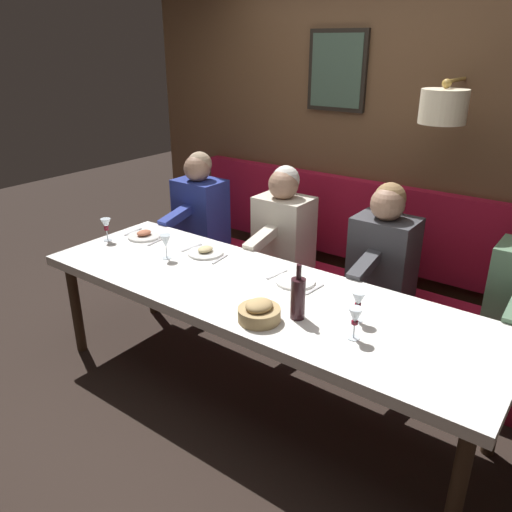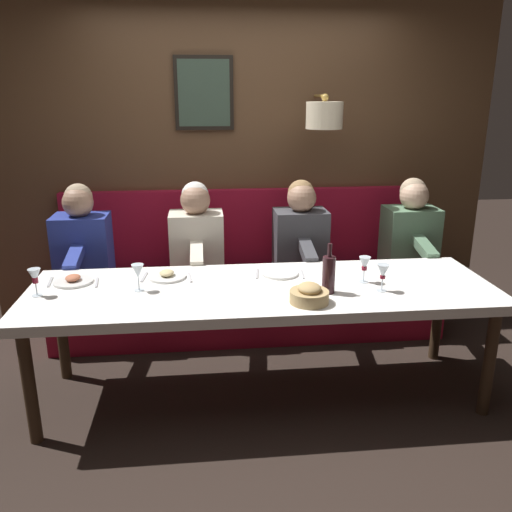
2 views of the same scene
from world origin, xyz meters
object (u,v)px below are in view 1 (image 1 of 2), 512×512
(diner_far, at_px, (200,203))
(wine_glass_0, at_px, (358,301))
(wine_glass_3, at_px, (106,225))
(diner_near, at_px, (384,246))
(wine_glass_1, at_px, (166,242))
(dining_table, at_px, (256,298))
(wine_bottle, at_px, (298,298))
(wine_glass_2, at_px, (355,317))
(bread_bowl, at_px, (259,312))
(diner_middle, at_px, (283,223))

(diner_far, relative_size, wine_glass_0, 4.82)
(wine_glass_3, bearing_deg, diner_near, -62.37)
(wine_glass_0, relative_size, wine_glass_1, 1.00)
(dining_table, bearing_deg, wine_glass_3, 90.61)
(wine_bottle, bearing_deg, dining_table, 69.59)
(diner_far, relative_size, wine_glass_1, 4.82)
(diner_far, relative_size, wine_bottle, 2.64)
(wine_glass_0, distance_m, wine_glass_2, 0.17)
(wine_bottle, bearing_deg, wine_glass_3, 85.79)
(wine_bottle, bearing_deg, wine_glass_2, -91.10)
(diner_far, xyz_separation_m, wine_glass_0, (-0.87, -1.87, 0.04))
(wine_glass_3, bearing_deg, wine_glass_1, -87.74)
(wine_glass_1, relative_size, wine_bottle, 0.55)
(wine_glass_3, bearing_deg, bread_bowl, -99.70)
(diner_far, bearing_deg, wine_glass_2, -117.94)
(dining_table, distance_m, wine_glass_3, 1.33)
(wine_glass_1, relative_size, wine_glass_2, 1.00)
(diner_near, xyz_separation_m, wine_glass_0, (-0.87, -0.24, 0.04))
(diner_far, distance_m, wine_bottle, 1.91)
(diner_near, distance_m, wine_glass_1, 1.43)
(wine_glass_2, height_order, wine_glass_3, same)
(diner_near, distance_m, diner_middle, 0.80)
(wine_bottle, relative_size, bread_bowl, 1.36)
(diner_near, height_order, wine_glass_2, diner_near)
(wine_glass_0, distance_m, wine_bottle, 0.30)
(diner_middle, bearing_deg, wine_glass_1, 158.81)
(wine_bottle, bearing_deg, wine_glass_0, -59.74)
(dining_table, relative_size, wine_glass_3, 17.19)
(diner_near, bearing_deg, wine_glass_2, -163.78)
(diner_middle, xyz_separation_m, wine_glass_3, (-0.90, 0.92, 0.04))
(wine_glass_0, distance_m, bread_bowl, 0.50)
(bread_bowl, bearing_deg, diner_middle, 28.44)
(diner_near, distance_m, bread_bowl, 1.17)
(wine_glass_1, height_order, wine_glass_3, same)
(diner_far, xyz_separation_m, wine_glass_2, (-1.03, -1.94, 0.04))
(wine_glass_0, bearing_deg, wine_bottle, 120.26)
(diner_near, relative_size, bread_bowl, 3.60)
(wine_glass_1, distance_m, wine_glass_2, 1.44)
(dining_table, xyz_separation_m, wine_glass_3, (-0.01, 1.32, 0.18))
(diner_middle, height_order, diner_far, same)
(dining_table, relative_size, wine_glass_1, 17.19)
(wine_glass_3, xyz_separation_m, bread_bowl, (-0.26, -1.55, -0.07))
(wine_glass_1, xyz_separation_m, wine_glass_2, (-0.15, -1.43, -0.00))
(diner_far, height_order, wine_glass_2, diner_far)
(wine_glass_1, relative_size, bread_bowl, 0.75)
(diner_middle, height_order, wine_glass_3, diner_middle)
(wine_bottle, bearing_deg, diner_middle, 37.05)
(dining_table, distance_m, diner_middle, 0.98)
(diner_middle, xyz_separation_m, wine_bottle, (-1.02, -0.77, 0.04))
(wine_glass_0, bearing_deg, dining_table, 91.30)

